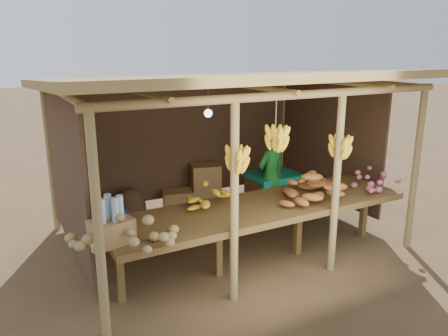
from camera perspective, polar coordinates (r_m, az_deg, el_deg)
ground at (r=6.50m, az=0.00°, el=-8.97°), size 60.00×60.00×0.00m
stall_structure at (r=5.96m, az=0.07°, el=8.03°), size 4.70×3.50×2.43m
counter at (r=5.46m, az=4.82°, el=-5.46°), size 3.90×1.05×0.80m
potato_heap at (r=4.42m, az=-12.75°, el=-7.49°), size 1.07×0.68×0.37m
sweet_potato_heap at (r=5.72m, az=11.59°, el=-2.19°), size 1.26×0.90×0.36m
onion_heap at (r=6.38m, az=19.30°, el=-0.96°), size 0.96×0.77×0.36m
banana_pile at (r=5.37m, az=-1.35°, el=-3.11°), size 0.76×0.61×0.35m
tomato_basin at (r=4.96m, az=-14.27°, el=-6.38°), size 0.36×0.36×0.19m
bottle_box at (r=4.49m, az=-14.54°, el=-7.21°), size 0.45×0.39×0.49m
vendor at (r=6.83m, az=6.18°, el=-1.20°), size 0.60×0.46×1.48m
tarp_crate at (r=7.22m, az=6.29°, el=-3.25°), size 0.79×0.68×0.94m
carton_stack at (r=7.43m, az=-3.59°, el=-3.05°), size 1.07×0.47×0.76m
burlap_sacks at (r=6.96m, az=-13.99°, el=-5.12°), size 0.97×0.51×0.68m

